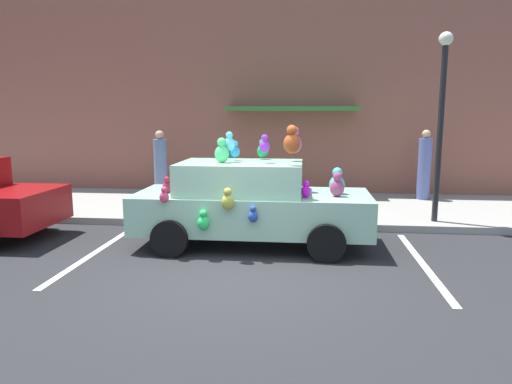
{
  "coord_description": "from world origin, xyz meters",
  "views": [
    {
      "loc": [
        1.03,
        -6.48,
        2.39
      ],
      "look_at": [
        0.07,
        2.37,
        0.9
      ],
      "focal_mm": 32.5,
      "sensor_mm": 36.0,
      "label": 1
    }
  ],
  "objects_px": {
    "plush_covered_car": "(250,202)",
    "street_lamp_post": "(441,108)",
    "pedestrian_near_shopfront": "(161,166)",
    "teddy_bear_on_sidewalk": "(292,206)",
    "pedestrian_by_lamp": "(424,167)",
    "pedestrian_walking_past": "(229,174)"
  },
  "relations": [
    {
      "from": "plush_covered_car",
      "to": "pedestrian_walking_past",
      "type": "bearing_deg",
      "value": 106.1
    },
    {
      "from": "street_lamp_post",
      "to": "pedestrian_by_lamp",
      "type": "relative_size",
      "value": 2.1
    },
    {
      "from": "pedestrian_walking_past",
      "to": "teddy_bear_on_sidewalk",
      "type": "bearing_deg",
      "value": -39.04
    },
    {
      "from": "plush_covered_car",
      "to": "street_lamp_post",
      "type": "distance_m",
      "value": 4.47
    },
    {
      "from": "teddy_bear_on_sidewalk",
      "to": "street_lamp_post",
      "type": "distance_m",
      "value": 3.7
    },
    {
      "from": "teddy_bear_on_sidewalk",
      "to": "pedestrian_near_shopfront",
      "type": "relative_size",
      "value": 0.31
    },
    {
      "from": "street_lamp_post",
      "to": "teddy_bear_on_sidewalk",
      "type": "bearing_deg",
      "value": 178.43
    },
    {
      "from": "teddy_bear_on_sidewalk",
      "to": "pedestrian_walking_past",
      "type": "distance_m",
      "value": 2.15
    },
    {
      "from": "plush_covered_car",
      "to": "street_lamp_post",
      "type": "height_order",
      "value": "street_lamp_post"
    },
    {
      "from": "teddy_bear_on_sidewalk",
      "to": "street_lamp_post",
      "type": "xyz_separation_m",
      "value": [
        3.03,
        -0.08,
        2.12
      ]
    },
    {
      "from": "teddy_bear_on_sidewalk",
      "to": "pedestrian_by_lamp",
      "type": "xyz_separation_m",
      "value": [
        3.43,
        2.59,
        0.61
      ]
    },
    {
      "from": "teddy_bear_on_sidewalk",
      "to": "street_lamp_post",
      "type": "relative_size",
      "value": 0.14
    },
    {
      "from": "plush_covered_car",
      "to": "pedestrian_by_lamp",
      "type": "xyz_separation_m",
      "value": [
        4.14,
        4.41,
        0.21
      ]
    },
    {
      "from": "street_lamp_post",
      "to": "pedestrian_walking_past",
      "type": "distance_m",
      "value": 5.12
    },
    {
      "from": "street_lamp_post",
      "to": "pedestrian_near_shopfront",
      "type": "height_order",
      "value": "street_lamp_post"
    },
    {
      "from": "plush_covered_car",
      "to": "pedestrian_walking_past",
      "type": "relative_size",
      "value": 2.54
    },
    {
      "from": "street_lamp_post",
      "to": "pedestrian_by_lamp",
      "type": "bearing_deg",
      "value": 81.62
    },
    {
      "from": "plush_covered_car",
      "to": "pedestrian_by_lamp",
      "type": "bearing_deg",
      "value": 46.77
    },
    {
      "from": "teddy_bear_on_sidewalk",
      "to": "pedestrian_near_shopfront",
      "type": "xyz_separation_m",
      "value": [
        -3.7,
        2.3,
        0.59
      ]
    },
    {
      "from": "pedestrian_by_lamp",
      "to": "pedestrian_near_shopfront",
      "type": "bearing_deg",
      "value": -177.7
    },
    {
      "from": "pedestrian_near_shopfront",
      "to": "pedestrian_by_lamp",
      "type": "relative_size",
      "value": 0.98
    },
    {
      "from": "pedestrian_by_lamp",
      "to": "plush_covered_car",
      "type": "bearing_deg",
      "value": -133.23
    }
  ]
}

